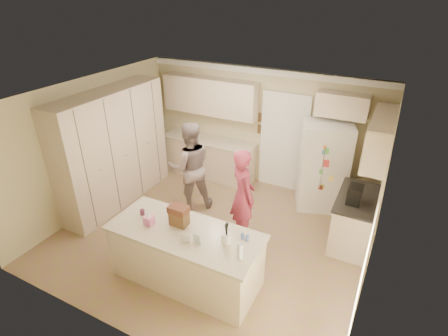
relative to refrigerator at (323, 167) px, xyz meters
The scene contains 41 objects.
floor 2.58m from the refrigerator, 128.71° to the right, with size 5.20×4.60×0.02m, color #916F59.
ceiling 2.96m from the refrigerator, 128.71° to the right, with size 5.20×4.60×0.02m, color white.
wall_back 1.62m from the refrigerator, 164.30° to the left, with size 5.20×0.02×2.60m, color beige.
wall_front 4.48m from the refrigerator, 109.80° to the right, with size 5.20×0.02×2.60m, color beige.
wall_left 4.55m from the refrigerator, 155.42° to the right, with size 0.02×4.60×2.60m, color beige.
wall_right 2.22m from the refrigerator, 59.75° to the right, with size 0.02×4.60×2.60m, color beige.
crown_back 2.25m from the refrigerator, 166.07° to the left, with size 5.20×0.08×0.12m, color white.
pantry_bank 4.18m from the refrigerator, 156.14° to the right, with size 0.60×2.60×2.35m, color beige.
back_base_cab 2.70m from the refrigerator, behind, with size 2.20×0.60×0.88m, color beige.
back_countertop 2.66m from the refrigerator, behind, with size 2.24×0.63×0.04m, color beige.
back_upper_cab 2.85m from the refrigerator, behind, with size 2.20×0.35×0.80m, color beige.
doorway_opening 1.05m from the refrigerator, 157.66° to the left, with size 0.90×0.06×2.10m, color black.
doorway_casing 1.04m from the refrigerator, 159.47° to the left, with size 1.02×0.03×2.22m, color white.
wall_frame_upper 1.67m from the refrigerator, 165.53° to the left, with size 0.15×0.02×0.20m, color brown.
wall_frame_lower 1.59m from the refrigerator, 165.53° to the left, with size 0.15×0.02×0.20m, color brown.
refrigerator is the anchor object (origin of this frame).
fridge_seam 0.35m from the refrigerator, 90.00° to the right, with size 0.01×0.02×1.78m, color gray.
fridge_dispenser 0.49m from the refrigerator, 121.08° to the right, with size 0.22×0.03×0.35m, color black.
fridge_handle_l 0.40m from the refrigerator, 97.70° to the right, with size 0.02×0.02×0.85m, color silver.
fridge_handle_r 0.40m from the refrigerator, 82.30° to the right, with size 0.02×0.02×0.85m, color silver.
over_fridge_cab 1.23m from the refrigerator, 59.83° to the left, with size 0.95×0.35×0.45m, color beige.
right_base_cab 1.27m from the refrigerator, 48.28° to the right, with size 0.60×1.20×0.88m, color beige.
right_countertop 1.18m from the refrigerator, 48.64° to the right, with size 0.63×1.24×0.04m, color #2D2B28.
right_upper_cab 1.55m from the refrigerator, 36.85° to the right, with size 0.35×1.50×0.70m, color beige.
coffee_maker 1.32m from the refrigerator, 55.73° to the right, with size 0.22×0.28×0.30m, color black.
island_base 3.29m from the refrigerator, 113.70° to the right, with size 2.20×0.90×0.88m, color beige.
island_top 3.26m from the refrigerator, 113.70° to the right, with size 2.28×0.96×0.05m, color beige.
utensil_crock 3.01m from the refrigerator, 102.68° to the right, with size 0.13×0.13×0.15m, color white.
tissue_box 3.60m from the refrigerator, 121.09° to the right, with size 0.13×0.13×0.14m, color pink.
tissue_plume 3.61m from the refrigerator, 121.09° to the right, with size 0.08×0.08×0.08m, color white.
dollhouse_body 3.24m from the refrigerator, 116.85° to the right, with size 0.26×0.18×0.22m, color brown.
dollhouse_roof 3.25m from the refrigerator, 116.85° to the right, with size 0.28×0.20×0.10m, color #592D1E.
jam_jar 3.62m from the refrigerator, 125.72° to the right, with size 0.07×0.07×0.09m, color #59263F.
greeting_card_a 3.39m from the refrigerator, 110.02° to the right, with size 0.12×0.01×0.16m, color white.
greeting_card_b 3.30m from the refrigerator, 107.87° to the right, with size 0.12×0.01×0.16m, color silver.
water_bottle 3.16m from the refrigerator, 96.56° to the right, with size 0.07×0.07×0.24m, color silver.
shaker_salt 2.81m from the refrigerator, 100.06° to the right, with size 0.05×0.05×0.09m, color #4963A2.
shaker_pepper 2.80m from the refrigerator, 98.65° to the right, with size 0.05×0.05×0.09m, color #4963A2.
teen_boy 2.63m from the refrigerator, 152.47° to the right, with size 0.88×0.69×1.82m, color gray.
teen_girl 1.91m from the refrigerator, 121.46° to the right, with size 0.63×0.41×1.72m, color #C33A6C.
fridge_magnets 0.36m from the refrigerator, 90.00° to the right, with size 0.76×0.02×1.44m, color tan, non-canonical shape.
Camera 1 is at (2.54, -4.43, 4.09)m, focal length 28.00 mm.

